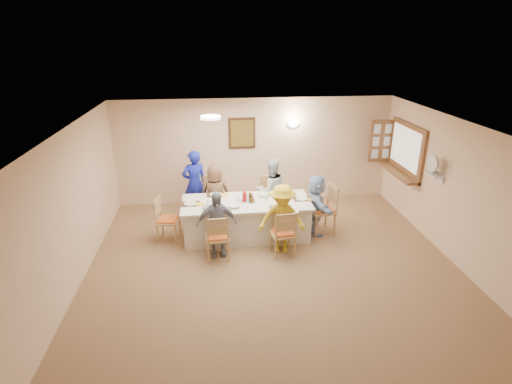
{
  "coord_description": "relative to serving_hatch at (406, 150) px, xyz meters",
  "views": [
    {
      "loc": [
        -0.97,
        -5.59,
        3.86
      ],
      "look_at": [
        -0.2,
        1.4,
        1.05
      ],
      "focal_mm": 28.0,
      "sensor_mm": 36.0,
      "label": 1
    }
  ],
  "objects": [
    {
      "name": "plate_le",
      "position": [
        -4.68,
        -0.76,
        -0.73
      ],
      "size": [
        0.24,
        0.24,
        0.02
      ],
      "primitive_type": "cylinder",
      "color": "white",
      "rests_on": "dining_table"
    },
    {
      "name": "placemat_fl",
      "position": [
        -4.18,
        -1.18,
        -0.74
      ],
      "size": [
        0.33,
        0.25,
        0.01
      ],
      "primitive_type": "cube",
      "color": "#472B19",
      "rests_on": "dining_table"
    },
    {
      "name": "bowl_a",
      "position": [
        -3.83,
        -1.01,
        -0.71
      ],
      "size": [
        0.32,
        0.32,
        0.06
      ],
      "primitive_type": "imported",
      "rotation": [
        0.0,
        0.0,
        0.17
      ],
      "color": "white",
      "rests_on": "dining_table"
    },
    {
      "name": "chair_back_right",
      "position": [
        -2.98,
        0.04,
        -1.03
      ],
      "size": [
        0.48,
        0.48,
        0.94
      ],
      "primitive_type": null,
      "rotation": [
        0.0,
        0.0,
        0.07
      ],
      "color": "tan",
      "rests_on": "ground"
    },
    {
      "name": "plate_re",
      "position": [
        -2.46,
        -0.76,
        -0.73
      ],
      "size": [
        0.23,
        0.23,
        0.01
      ],
      "primitive_type": "cylinder",
      "color": "white",
      "rests_on": "dining_table"
    },
    {
      "name": "plate_bl",
      "position": [
        -4.18,
        -0.34,
        -0.73
      ],
      "size": [
        0.24,
        0.24,
        0.02
      ],
      "primitive_type": "cylinder",
      "color": "white",
      "rests_on": "dining_table"
    },
    {
      "name": "chair_left_end",
      "position": [
        -5.13,
        -0.76,
        -1.05
      ],
      "size": [
        0.49,
        0.49,
        0.9
      ],
      "primitive_type": null,
      "rotation": [
        0.0,
        0.0,
        1.41
      ],
      "color": "tan",
      "rests_on": "ground"
    },
    {
      "name": "teacup_a",
      "position": [
        -4.37,
        -1.09,
        -0.69
      ],
      "size": [
        0.17,
        0.17,
        0.1
      ],
      "primitive_type": "imported",
      "rotation": [
        0.0,
        0.0,
        -0.2
      ],
      "color": "white",
      "rests_on": "dining_table"
    },
    {
      "name": "placemat_le",
      "position": [
        -4.68,
        -0.76,
        -0.74
      ],
      "size": [
        0.37,
        0.28,
        0.01
      ],
      "primitive_type": "cube",
      "color": "#472B19",
      "rests_on": "dining_table"
    },
    {
      "name": "room_walls",
      "position": [
        -3.21,
        -2.4,
        0.01
      ],
      "size": [
        7.0,
        7.0,
        7.0
      ],
      "color": "beige",
      "rests_on": "ground"
    },
    {
      "name": "diner_front_left",
      "position": [
        -4.18,
        -1.44,
        -0.87
      ],
      "size": [
        0.8,
        0.46,
        1.26
      ],
      "primitive_type": "imported",
      "rotation": [
        0.0,
        0.0,
        0.1
      ],
      "color": "gray",
      "rests_on": "ground"
    },
    {
      "name": "caregiver",
      "position": [
        -4.63,
        0.39,
        -0.74
      ],
      "size": [
        0.78,
        0.7,
        1.51
      ],
      "primitive_type": "imported",
      "rotation": [
        0.0,
        0.0,
        3.47
      ],
      "color": "#1723B2",
      "rests_on": "ground"
    },
    {
      "name": "placemat_br",
      "position": [
        -2.98,
        -0.34,
        -0.74
      ],
      "size": [
        0.37,
        0.28,
        0.01
      ],
      "primitive_type": "cube",
      "color": "#472B19",
      "rests_on": "dining_table"
    },
    {
      "name": "placemat_re",
      "position": [
        -2.46,
        -0.76,
        -0.74
      ],
      "size": [
        0.34,
        0.25,
        0.01
      ],
      "primitive_type": "cube",
      "color": "#472B19",
      "rests_on": "dining_table"
    },
    {
      "name": "chair_right_end",
      "position": [
        -2.03,
        -0.76,
        -0.98
      ],
      "size": [
        0.57,
        0.57,
        1.03
      ],
      "primitive_type": null,
      "rotation": [
        0.0,
        0.0,
        -1.41
      ],
      "color": "tan",
      "rests_on": "ground"
    },
    {
      "name": "diner_right_end",
      "position": [
        -2.16,
        -0.76,
        -0.87
      ],
      "size": [
        1.19,
        0.44,
        1.26
      ],
      "primitive_type": "imported",
      "rotation": [
        0.0,
        0.0,
        1.6
      ],
      "color": "#99B3DF",
      "rests_on": "ground"
    },
    {
      "name": "fan_shelf",
      "position": [
        -0.08,
        -1.35,
        -0.1
      ],
      "size": [
        0.22,
        0.36,
        0.03
      ],
      "primitive_type": "cube",
      "color": "white",
      "rests_on": "room_walls"
    },
    {
      "name": "diner_back_right",
      "position": [
        -2.98,
        -0.08,
        -0.79
      ],
      "size": [
        0.88,
        0.79,
        1.41
      ],
      "primitive_type": "imported",
      "rotation": [
        0.0,
        0.0,
        3.33
      ],
      "color": "silver",
      "rests_on": "ground"
    },
    {
      "name": "plate_fr",
      "position": [
        -2.98,
        -1.18,
        -0.73
      ],
      "size": [
        0.25,
        0.25,
        0.02
      ],
      "primitive_type": "cylinder",
      "color": "white",
      "rests_on": "dining_table"
    },
    {
      "name": "chair_front_right",
      "position": [
        -2.98,
        -1.56,
        -1.04
      ],
      "size": [
        0.49,
        0.49,
        0.92
      ],
      "primitive_type": null,
      "rotation": [
        0.0,
        0.0,
        3.25
      ],
      "color": "tan",
      "rests_on": "ground"
    },
    {
      "name": "bowl_b",
      "position": [
        -3.2,
        -0.51,
        -0.71
      ],
      "size": [
        0.35,
        0.35,
        0.07
      ],
      "primitive_type": "imported",
      "rotation": [
        0.0,
        0.0,
        0.31
      ],
      "color": "white",
      "rests_on": "dining_table"
    },
    {
      "name": "napkin_br",
      "position": [
        -2.8,
        -0.39,
        -0.73
      ],
      "size": [
        0.15,
        0.15,
        0.01
      ],
      "primitive_type": "cube",
      "color": "yellow",
      "rests_on": "dining_table"
    },
    {
      "name": "napkin_fl",
      "position": [
        -4.0,
        -1.23,
        -0.73
      ],
      "size": [
        0.14,
        0.14,
        0.01
      ],
      "primitive_type": "cube",
      "color": "yellow",
      "rests_on": "dining_table"
    },
    {
      "name": "wall_sconce",
      "position": [
        -2.31,
        1.04,
        0.4
      ],
      "size": [
        0.26,
        0.09,
        0.18
      ],
      "primitive_type": "ellipsoid",
      "color": "white",
      "rests_on": "room_walls"
    },
    {
      "name": "desk_fan",
      "position": [
        -0.11,
        -1.35,
        0.05
      ],
      "size": [
        0.3,
        0.3,
        0.28
      ],
      "primitive_type": null,
      "color": "#A5A5A8",
      "rests_on": "fan_shelf"
    },
    {
      "name": "napkin_le",
      "position": [
        -4.5,
        -0.81,
        -0.73
      ],
      "size": [
        0.15,
        0.15,
        0.01
      ],
      "primitive_type": "cube",
      "color": "yellow",
      "rests_on": "dining_table"
    },
    {
      "name": "diner_back_left",
      "position": [
        -4.18,
        -0.08,
        -0.84
      ],
      "size": [
        0.65,
        0.43,
        1.32
      ],
      "primitive_type": "imported",
      "rotation": [
        0.0,
        0.0,
        3.15
      ],
      "color": "brown",
      "rests_on": "ground"
    },
    {
      "name": "drinking_glass",
      "position": [
        -3.73,
        -0.71,
        -0.68
      ],
      "size": [
        0.06,
        0.06,
        0.1
      ],
      "primitive_type": "cylinder",
      "color": "silver",
      "rests_on": "dining_table"
    },
    {
      "name": "placemat_fr",
      "position": [
        -2.98,
        -1.18,
        -0.74
      ],
      "size": [
        0.37,
        0.28,
        0.01
      ],
      "primitive_type": "cube",
      "color": "#472B19",
      "rests_on": "dining_table"
    },
    {
      "name": "teacup_b",
      "position": [
        -3.21,
        -0.21,
        -0.7
      ],
      "size": [
        0.1,
        0.1,
        0.09
      ],
      "primitive_type": "imported",
      "rotation": [
        0.0,
        0.0,
        0.06
      ],
      "color": "white",
      "rests_on": "dining_table"
    },
    {
      "name": "dining_table",
      "position": [
        -3.58,
        -0.76,
        -1.12
      ],
      "size": [
        2.54,
        1.08,
        0.76
      ],
      "primitive_type": "cube",
      "color": "silver",
      "rests_on": "ground"
    },
    {
      "name": "chair_front_left",
      "position": [
        -4.18,
        -1.56,
        -1.05
      ],
      "size": [
        0.45,
        0.45,
        0.9
      ],
      "primitive_type": null,
      "rotation": [
        0.0,
        0.0,
        3.19
      ],
      "color": "tan",
      "rests_on": "ground"
    },
    {
      "name": "shutter_door",
      "position": [
        -0.26,
        0.76,
        0.0
      ],
      "size": [
        0.55,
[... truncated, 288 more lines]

